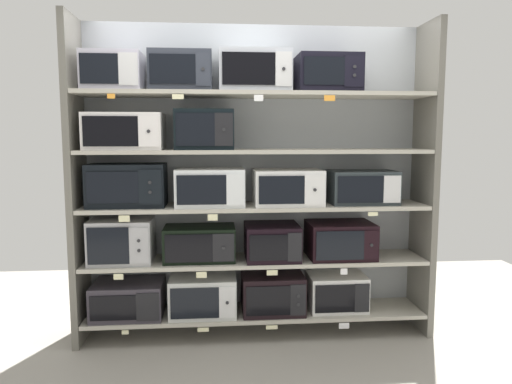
{
  "coord_description": "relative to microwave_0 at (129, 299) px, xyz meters",
  "views": [
    {
      "loc": [
        -0.31,
        -3.69,
        1.59
      ],
      "look_at": [
        0.0,
        0.0,
        1.15
      ],
      "focal_mm": 33.54,
      "sensor_mm": 36.0,
      "label": 1
    }
  ],
  "objects": [
    {
      "name": "microwave_2",
      "position": [
        1.14,
        -0.0,
        0.02
      ],
      "size": [
        0.49,
        0.41,
        0.3
      ],
      "color": "black",
      "rests_on": "shelf_0"
    },
    {
      "name": "price_tag_3",
      "position": [
        1.67,
        -0.22,
        -0.19
      ],
      "size": [
        0.08,
        0.0,
        0.04
      ],
      "primitive_type": "cube",
      "color": "white"
    },
    {
      "name": "microwave_11",
      "position": [
        1.85,
        -0.0,
        0.86
      ],
      "size": [
        0.52,
        0.34,
        0.26
      ],
      "color": "#2C3437",
      "rests_on": "shelf_2"
    },
    {
      "name": "shelf_3",
      "position": [
        1.0,
        0.0,
        1.15
      ],
      "size": [
        2.66,
        0.43,
        0.03
      ],
      "primitive_type": "cube",
      "color": "#ADA899"
    },
    {
      "name": "microwave_6",
      "position": [
        1.13,
        -0.0,
        0.44
      ],
      "size": [
        0.42,
        0.42,
        0.27
      ],
      "color": "black",
      "rests_on": "shelf_1"
    },
    {
      "name": "microwave_4",
      "position": [
        -0.03,
        -0.0,
        0.47
      ],
      "size": [
        0.47,
        0.39,
        0.34
      ],
      "color": "#A4A4A6",
      "rests_on": "shelf_1"
    },
    {
      "name": "price_tag_6",
      "position": [
        1.11,
        -0.22,
        0.24
      ],
      "size": [
        0.08,
        0.0,
        0.04
      ],
      "primitive_type": "cube",
      "color": "beige"
    },
    {
      "name": "microwave_1",
      "position": [
        0.58,
        -0.0,
        0.02
      ],
      "size": [
        0.52,
        0.41,
        0.3
      ],
      "color": "beige",
      "rests_on": "shelf_0"
    },
    {
      "name": "upright_right",
      "position": [
        2.36,
        0.0,
        0.92
      ],
      "size": [
        0.05,
        0.43,
        2.47
      ],
      "primitive_type": "cube",
      "color": "#68645B",
      "rests_on": "ground"
    },
    {
      "name": "microwave_5",
      "position": [
        0.56,
        -0.0,
        0.43
      ],
      "size": [
        0.55,
        0.34,
        0.27
      ],
      "color": "black",
      "rests_on": "shelf_1"
    },
    {
      "name": "upright_left",
      "position": [
        -0.36,
        0.0,
        0.92
      ],
      "size": [
        0.05,
        0.43,
        2.47
      ],
      "primitive_type": "cube",
      "color": "#68645B",
      "rests_on": "ground"
    },
    {
      "name": "price_tag_7",
      "position": [
        1.66,
        -0.22,
        0.24
      ],
      "size": [
        0.05,
        0.0,
        0.05
      ],
      "primitive_type": "cube",
      "color": "white"
    },
    {
      "name": "microwave_10",
      "position": [
        1.25,
        -0.0,
        0.87
      ],
      "size": [
        0.53,
        0.42,
        0.27
      ],
      "color": "silver",
      "rests_on": "shelf_2"
    },
    {
      "name": "price_tag_8",
      "position": [
        0.03,
        -0.22,
        0.67
      ],
      "size": [
        0.08,
        0.0,
        0.05
      ],
      "primitive_type": "cube",
      "color": "beige"
    },
    {
      "name": "price_tag_10",
      "position": [
        1.87,
        -0.22,
        0.68
      ],
      "size": [
        0.08,
        0.0,
        0.03
      ],
      "primitive_type": "cube",
      "color": "beige"
    },
    {
      "name": "microwave_7",
      "position": [
        1.68,
        -0.0,
        0.44
      ],
      "size": [
        0.51,
        0.42,
        0.28
      ],
      "color": "black",
      "rests_on": "shelf_1"
    },
    {
      "name": "microwave_0",
      "position": [
        0.0,
        0.0,
        0.0
      ],
      "size": [
        0.54,
        0.41,
        0.27
      ],
      "color": "#312D35",
      "rests_on": "shelf_0"
    },
    {
      "name": "microwave_16",
      "position": [
        0.99,
        -0.0,
        1.75
      ],
      "size": [
        0.54,
        0.36,
        0.31
      ],
      "color": "#B2B6C0",
      "rests_on": "shelf_4"
    },
    {
      "name": "price_tag_9",
      "position": [
        0.66,
        -0.22,
        0.67
      ],
      "size": [
        0.07,
        0.0,
        0.05
      ],
      "primitive_type": "cube",
      "color": "beige"
    },
    {
      "name": "price_tag_5",
      "position": [
        0.58,
        -0.22,
        0.24
      ],
      "size": [
        0.08,
        0.0,
        0.05
      ],
      "primitive_type": "cube",
      "color": "beige"
    },
    {
      "name": "microwave_8",
      "position": [
        0.02,
        -0.0,
        0.89
      ],
      "size": [
        0.58,
        0.34,
        0.33
      ],
      "color": "black",
      "rests_on": "shelf_2"
    },
    {
      "name": "microwave_17",
      "position": [
        1.55,
        -0.0,
        1.74
      ],
      "size": [
        0.47,
        0.44,
        0.28
      ],
      "color": "black",
      "rests_on": "shelf_4"
    },
    {
      "name": "shelf_0",
      "position": [
        1.0,
        0.0,
        -0.15
      ],
      "size": [
        2.66,
        0.43,
        0.03
      ],
      "primitive_type": "cube",
      "color": "#ADA899",
      "rests_on": "ground"
    },
    {
      "name": "microwave_3",
      "position": [
        1.66,
        -0.0,
        0.01
      ],
      "size": [
        0.46,
        0.34,
        0.28
      ],
      "color": "silver",
      "rests_on": "shelf_0"
    },
    {
      "name": "back_panel",
      "position": [
        1.0,
        0.24,
        0.92
      ],
      "size": [
        2.86,
        0.04,
        2.47
      ],
      "primitive_type": "cube",
      "color": "#9EA3A8",
      "rests_on": "ground"
    },
    {
      "name": "price_tag_11",
      "position": [
        -0.03,
        -0.22,
        1.54
      ],
      "size": [
        0.05,
        0.0,
        0.03
      ],
      "primitive_type": "cube",
      "color": "orange"
    },
    {
      "name": "price_tag_2",
      "position": [
        1.1,
        -0.22,
        -0.18
      ],
      "size": [
        0.09,
        0.0,
        0.03
      ],
      "primitive_type": "cube",
      "color": "beige"
    },
    {
      "name": "price_tag_0",
      "position": [
        0.01,
        -0.22,
        -0.18
      ],
      "size": [
        0.05,
        0.0,
        0.03
      ],
      "primitive_type": "cube",
      "color": "beige"
    },
    {
      "name": "shelf_4",
      "position": [
        1.0,
        0.0,
        1.58
      ],
      "size": [
        2.66,
        0.43,
        0.03
      ],
      "primitive_type": "cube",
      "color": "#ADA899"
    },
    {
      "name": "microwave_9",
      "position": [
        0.65,
        -0.0,
        0.87
      ],
      "size": [
        0.52,
        0.4,
        0.29
      ],
      "color": "silver",
      "rests_on": "shelf_2"
    },
    {
      "name": "price_tag_1",
      "position": [
        0.58,
        -0.22,
        -0.18
      ],
      "size": [
        0.08,
        0.0,
        0.03
      ],
      "primitive_type": "cube",
      "color": "beige"
    },
    {
      "name": "shelf_1",
      "position": [
        1.0,
        0.0,
        0.28
      ],
      "size": [
        2.66,
        0.43,
        0.03
      ],
      "primitive_type": "cube",
      "color": "#ADA899"
    },
    {
      "name": "microwave_15",
      "position": [
        0.44,
        -0.0,
        1.74
      ],
      "size": [
        0.46,
        0.34,
        0.29
      ],
      "color": "#2B2F39",
      "rests_on": "shelf_4"
    },
    {
      "name": "price_tag_14",
      "position": [
        1.52,
        -0.22,
        1.54
      ],
      "size": [
        0.08,
        0.0,
        0.04
      ],
      "primitive_type": "cube",
      "color": "orange"
    },
    {
      "name": "price_tag_13",
      "position": [
        1.0,
        -0.22,
        1.54
      ],
      "size": [
        0.07,
        0.0,
        0.05
      ],
      "primitive_type": "cube",
      "color": "white"
    },
    {
      "name": "price_tag_12",
      "position": [
        0.43,
        -0.22,
        1.54
      ],
      "size": [
        0.08,
        0.0,
        0.04
      ],
      "primitive_type": "cube",
      "color": "beige"
    },
    {
      "name": "price_tag_4",
      "position": [
        -0.03,
        -0.22,
        0.24
      ],
      "size": [
        0.07,
        0.0,
        0.04
      ],
      "primitive_type": "cube",
      "color": "beige"
    },
    {
      "name": "shelf_2",
      "position": [
        1.0,
        0.0,
        0.72
      ],
      "size": [
        2.66,
        0.43,
        0.03
      ],
      "primitive_type": "cube",
      "color": "#ADA899"
    },
    {
      "name": "microwave_13",
      "position": [
        0.61,
        -0.0,
        1.31
      ],
      "size": [
        0.44,
        0.35,
        0.3
      ],
      "color": "black",
      "rests_on": "shelf_3"
    },
    {
      "name": "microwave_12",
      "position": [
        0.01,
        -0.0,
        1.3
      ],
      "size": [
        0.57,
        0.4,
        0.27
      ],
      "color": "white",
      "rests_on": "shelf_3"
    },
    {
      "name": "microwave_14",
      "position": [
        -0.06,
        -0.0,
        1.74
      ],
      "size": [
        0.43,
        0.36,
        0.28
      ],
      "color": "#B3B0C0",
      "rests_on": "shelf_4"
    }
  ]
}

